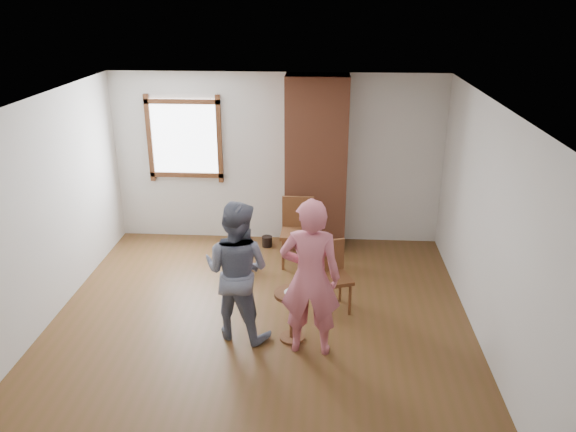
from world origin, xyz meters
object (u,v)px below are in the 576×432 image
object	(u,v)px
dining_chair_right	(331,272)
man	(237,271)
side_table	(292,308)
dining_chair_left	(297,228)
stoneware_crock	(238,253)
person_pink	(310,278)

from	to	relation	value
dining_chair_right	man	distance (m)	1.28
side_table	dining_chair_left	bearing A→B (deg)	91.21
stoneware_crock	person_pink	world-z (taller)	person_pink
person_pink	side_table	bearing A→B (deg)	-39.93
side_table	person_pink	distance (m)	0.55
dining_chair_right	man	xyz separation A→B (m)	(-1.05, -0.66, 0.33)
dining_chair_right	stoneware_crock	bearing A→B (deg)	121.21
dining_chair_left	man	size ratio (longest dim) A/B	0.60
man	side_table	bearing A→B (deg)	-168.06
side_table	man	size ratio (longest dim) A/B	0.37
dining_chair_right	man	size ratio (longest dim) A/B	0.53
stoneware_crock	dining_chair_left	size ratio (longest dim) A/B	0.42
man	dining_chair_left	bearing A→B (deg)	-88.38
man	person_pink	distance (m)	0.86
dining_chair_right	side_table	distance (m)	0.85
man	dining_chair_right	bearing A→B (deg)	-129.41
person_pink	man	bearing A→B (deg)	-14.24
dining_chair_right	person_pink	distance (m)	1.03
dining_chair_left	side_table	bearing A→B (deg)	-87.91
side_table	man	xyz separation A→B (m)	(-0.62, 0.07, 0.41)
dining_chair_left	man	world-z (taller)	man
stoneware_crock	man	world-z (taller)	man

